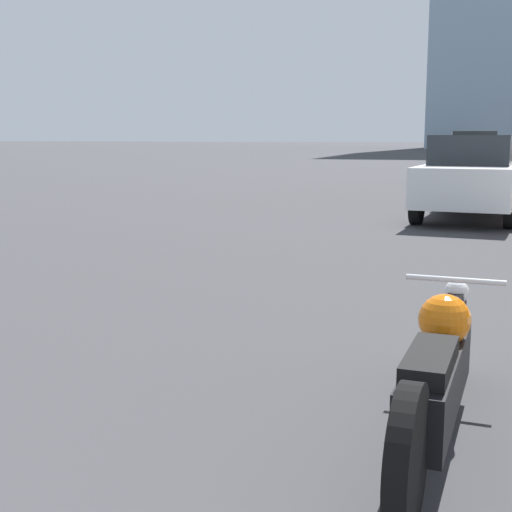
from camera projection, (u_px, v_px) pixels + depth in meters
motorcycle at (437, 372)px, 3.86m from camera, size 0.62×2.53×0.76m
parked_car_white at (472, 176)px, 14.24m from camera, size 2.21×4.59×1.66m
parked_car_green at (472, 158)px, 24.93m from camera, size 1.97×4.38×1.81m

